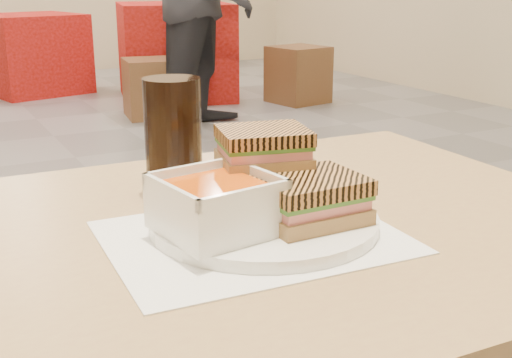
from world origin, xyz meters
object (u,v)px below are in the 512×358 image
panini_lower (310,199)px  bg_table_1 (175,51)px  cola_glass (173,139)px  bg_table_2 (33,54)px  bg_chair_1l (152,88)px  plate (264,221)px  soup_bowl (217,207)px  bg_chair_1r (298,75)px  bg_chair_2r (21,58)px  main_table (156,327)px

panini_lower → bg_table_1: 5.20m
panini_lower → cola_glass: size_ratio=0.73×
bg_table_2 → bg_chair_1l: (0.59, -1.55, -0.13)m
plate → soup_bowl: size_ratio=2.02×
bg_chair_1r → plate: bearing=-121.9°
plate → bg_chair_2r: 6.46m
panini_lower → cola_glass: 0.23m
panini_lower → cola_glass: bearing=114.1°
cola_glass → bg_chair_1r: 4.83m
bg_chair_1l → bg_chair_2r: 2.31m
panini_lower → bg_table_1: panini_lower is taller
soup_bowl → bg_chair_1l: size_ratio=0.31×
bg_table_1 → soup_bowl: bearing=-110.6°
panini_lower → bg_chair_1l: 4.43m
soup_bowl → bg_chair_1l: soup_bowl is taller
plate → main_table: bearing=169.8°
plate → bg_table_2: (0.70, 5.72, -0.41)m
cola_glass → bg_table_2: cola_glass is taller
main_table → plate: (0.14, -0.02, 0.12)m
bg_chair_2r → main_table: bearing=-97.4°
bg_table_1 → panini_lower: bearing=-109.3°
bg_table_2 → soup_bowl: bearing=-97.7°
main_table → bg_chair_1l: bearing=71.0°
panini_lower → bg_table_2: panini_lower is taller
bg_chair_1r → bg_table_1: bearing=140.1°
plate → bg_chair_1r: (2.59, 4.16, -0.52)m
plate → bg_table_2: plate is taller
plate → bg_table_1: size_ratio=0.26×
soup_bowl → bg_table_1: 5.22m
cola_glass → bg_chair_2r: size_ratio=0.35×
main_table → soup_bowl: bearing=-34.6°
soup_bowl → plate: bearing=15.1°
bg_table_2 → bg_table_1: bearing=-39.3°
plate → bg_table_1: (1.76, 4.85, -0.35)m
panini_lower → bg_chair_2r: size_ratio=0.26×
cola_glass → bg_chair_1l: 4.27m
main_table → cola_glass: (0.08, 0.14, 0.20)m
bg_table_1 → cola_glass: bearing=-111.1°
bg_table_2 → cola_glass: bearing=-97.7°
bg_chair_1r → panini_lower: bearing=-121.2°
soup_bowl → bg_table_2: 5.80m
cola_glass → bg_chair_1r: bearing=56.5°
panini_lower → bg_table_2: 5.81m
bg_table_1 → bg_chair_1r: 1.10m
soup_bowl → panini_lower: (0.11, -0.02, -0.00)m
bg_chair_1r → bg_chair_1l: bearing=179.7°
plate → bg_table_2: 5.77m
soup_bowl → bg_table_1: bearing=69.4°
bg_chair_1l → bg_chair_2r: bearing=104.9°
panini_lower → bg_chair_2r: 6.50m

